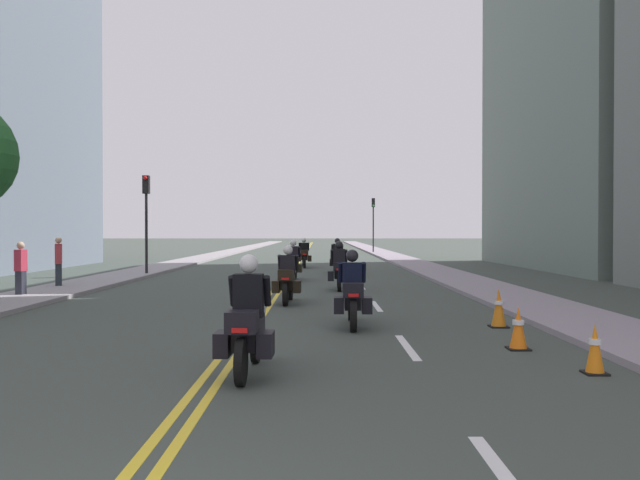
% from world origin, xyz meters
% --- Properties ---
extents(ground_plane, '(264.00, 264.00, 0.00)m').
position_xyz_m(ground_plane, '(0.00, 48.00, 0.00)').
color(ground_plane, '#3D4740').
extents(sidewalk_left, '(2.31, 144.00, 0.12)m').
position_xyz_m(sidewalk_left, '(-7.00, 48.00, 0.06)').
color(sidewalk_left, gray).
rests_on(sidewalk_left, ground).
extents(sidewalk_right, '(2.31, 144.00, 0.12)m').
position_xyz_m(sidewalk_right, '(7.00, 48.00, 0.06)').
color(sidewalk_right, gray).
rests_on(sidewalk_right, ground).
extents(centreline_yellow_inner, '(0.12, 132.00, 0.01)m').
position_xyz_m(centreline_yellow_inner, '(-0.12, 48.00, 0.00)').
color(centreline_yellow_inner, yellow).
rests_on(centreline_yellow_inner, ground).
extents(centreline_yellow_outer, '(0.12, 132.00, 0.01)m').
position_xyz_m(centreline_yellow_outer, '(0.12, 48.00, 0.00)').
color(centreline_yellow_outer, yellow).
rests_on(centreline_yellow_outer, ground).
extents(lane_dashes_white, '(0.14, 56.40, 0.01)m').
position_xyz_m(lane_dashes_white, '(2.92, 29.00, 0.00)').
color(lane_dashes_white, silver).
rests_on(lane_dashes_white, ground).
extents(building_right_1, '(7.39, 18.26, 21.97)m').
position_xyz_m(building_right_1, '(16.10, 31.66, 10.98)').
color(building_right_1, slate).
rests_on(building_right_1, ground).
extents(motorcycle_0, '(0.77, 2.08, 1.65)m').
position_xyz_m(motorcycle_0, '(0.46, 5.84, 0.67)').
color(motorcycle_0, black).
rests_on(motorcycle_0, ground).
extents(motorcycle_1, '(0.77, 2.25, 1.59)m').
position_xyz_m(motorcycle_1, '(2.10, 10.32, 0.64)').
color(motorcycle_1, black).
rests_on(motorcycle_1, ground).
extents(motorcycle_2, '(0.78, 2.13, 1.58)m').
position_xyz_m(motorcycle_2, '(0.56, 14.65, 0.64)').
color(motorcycle_2, black).
rests_on(motorcycle_2, ground).
extents(motorcycle_3, '(0.77, 2.12, 1.64)m').
position_xyz_m(motorcycle_3, '(2.08, 18.72, 0.66)').
color(motorcycle_3, black).
rests_on(motorcycle_3, ground).
extents(motorcycle_4, '(0.78, 2.32, 1.64)m').
position_xyz_m(motorcycle_4, '(0.36, 22.91, 0.65)').
color(motorcycle_4, black).
rests_on(motorcycle_4, ground).
extents(motorcycle_5, '(0.77, 2.09, 1.65)m').
position_xyz_m(motorcycle_5, '(2.27, 27.93, 0.67)').
color(motorcycle_5, black).
rests_on(motorcycle_5, ground).
extents(motorcycle_6, '(0.78, 2.32, 1.62)m').
position_xyz_m(motorcycle_6, '(0.57, 32.08, 0.66)').
color(motorcycle_6, black).
rests_on(motorcycle_6, ground).
extents(traffic_cone_0, '(0.31, 0.31, 0.71)m').
position_xyz_m(traffic_cone_0, '(5.22, 5.92, 0.35)').
color(traffic_cone_0, black).
rests_on(traffic_cone_0, ground).
extents(traffic_cone_1, '(0.37, 0.37, 0.80)m').
position_xyz_m(traffic_cone_1, '(5.10, 10.26, 0.40)').
color(traffic_cone_1, black).
rests_on(traffic_cone_1, ground).
extents(traffic_cone_2, '(0.35, 0.35, 0.71)m').
position_xyz_m(traffic_cone_2, '(4.73, 7.76, 0.35)').
color(traffic_cone_2, black).
rests_on(traffic_cone_2, ground).
extents(traffic_light_near, '(0.28, 0.38, 4.43)m').
position_xyz_m(traffic_light_near, '(-6.24, 25.57, 3.09)').
color(traffic_light_near, black).
rests_on(traffic_light_near, ground).
extents(traffic_light_far, '(0.28, 0.38, 4.97)m').
position_xyz_m(traffic_light_far, '(6.24, 55.16, 3.40)').
color(traffic_light_far, black).
rests_on(traffic_light_far, ground).
extents(pedestrian_0, '(0.24, 0.49, 1.66)m').
position_xyz_m(pedestrian_0, '(-7.35, 16.00, 0.86)').
color(pedestrian_0, '#282934').
rests_on(pedestrian_0, ground).
extents(pedestrian_1, '(0.33, 0.41, 1.77)m').
position_xyz_m(pedestrian_1, '(-7.47, 19.03, 0.92)').
color(pedestrian_1, '#242E34').
rests_on(pedestrian_1, ground).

